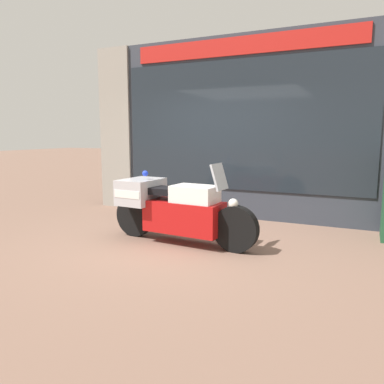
% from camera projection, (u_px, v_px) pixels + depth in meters
% --- Properties ---
extents(ground_plane, '(60.00, 60.00, 0.00)m').
position_uv_depth(ground_plane, '(180.00, 239.00, 5.70)').
color(ground_plane, '#7A5B4C').
extents(shop_building, '(5.67, 0.55, 3.39)m').
position_uv_depth(shop_building, '(209.00, 129.00, 7.37)').
color(shop_building, '#333842').
rests_on(shop_building, ground).
extents(window_display, '(4.48, 0.30, 2.12)m').
position_uv_depth(window_display, '(240.00, 191.00, 7.32)').
color(window_display, slate).
rests_on(window_display, ground).
extents(paramedic_motorcycle, '(2.34, 0.74, 1.20)m').
position_uv_depth(paramedic_motorcycle, '(173.00, 207.00, 5.51)').
color(paramedic_motorcycle, black).
rests_on(paramedic_motorcycle, ground).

